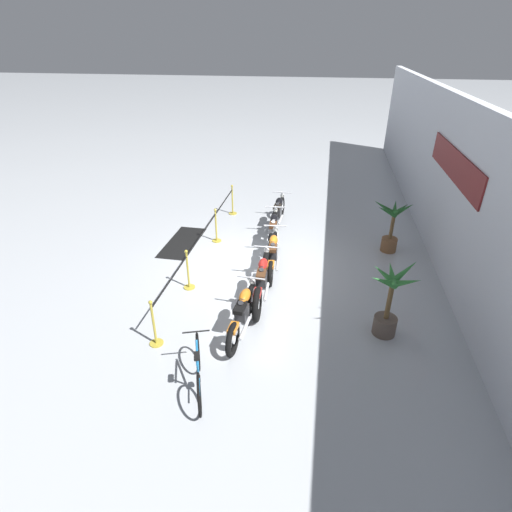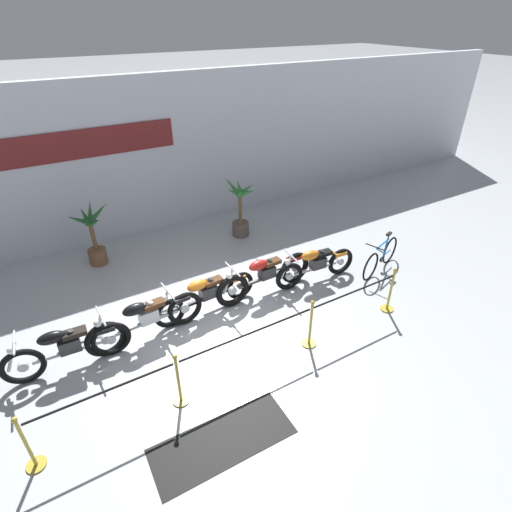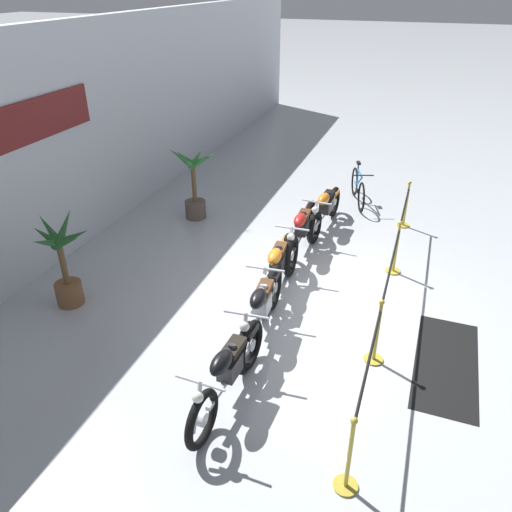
{
  "view_description": "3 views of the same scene",
  "coord_description": "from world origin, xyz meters",
  "px_view_note": "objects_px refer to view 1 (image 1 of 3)",
  "views": [
    {
      "loc": [
        9.19,
        1.88,
        5.43
      ],
      "look_at": [
        0.31,
        0.32,
        0.49
      ],
      "focal_mm": 28.0,
      "sensor_mm": 36.0,
      "label": 1
    },
    {
      "loc": [
        -2.44,
        -5.57,
        5.52
      ],
      "look_at": [
        1.25,
        0.75,
        1.0
      ],
      "focal_mm": 28.0,
      "sensor_mm": 36.0,
      "label": 2
    },
    {
      "loc": [
        -7.12,
        -1.43,
        4.88
      ],
      "look_at": [
        0.31,
        1.2,
        0.42
      ],
      "focal_mm": 35.0,
      "sensor_mm": 36.0,
      "label": 3
    }
  ],
  "objects_px": {
    "stanchion_far_left": "(216,220)",
    "stanchion_mid_right": "(188,275)",
    "motorcycle_black_1": "(273,231)",
    "stanchion_far_right": "(155,330)",
    "potted_palm_left_of_row": "(392,226)",
    "floor_banner": "(182,242)",
    "potted_palm_right_of_row": "(389,303)",
    "stanchion_mid_left": "(216,230)",
    "motorcycle_orange_4": "(243,313)",
    "motorcycle_black_0": "(278,212)",
    "bicycle": "(198,371)",
    "motorcycle_orange_2": "(273,253)",
    "motorcycle_red_3": "(262,280)"
  },
  "relations": [
    {
      "from": "stanchion_mid_left",
      "to": "stanchion_far_right",
      "type": "xyz_separation_m",
      "value": [
        4.71,
        0.0,
        0.0
      ]
    },
    {
      "from": "bicycle",
      "to": "potted_palm_right_of_row",
      "type": "distance_m",
      "value": 3.96
    },
    {
      "from": "motorcycle_orange_2",
      "to": "motorcycle_orange_4",
      "type": "distance_m",
      "value": 2.69
    },
    {
      "from": "motorcycle_orange_4",
      "to": "stanchion_far_left",
      "type": "xyz_separation_m",
      "value": [
        -3.98,
        -1.64,
        0.23
      ]
    },
    {
      "from": "motorcycle_orange_2",
      "to": "floor_banner",
      "type": "relative_size",
      "value": 1.09
    },
    {
      "from": "bicycle",
      "to": "stanchion_far_left",
      "type": "xyz_separation_m",
      "value": [
        -5.64,
        -1.2,
        0.31
      ]
    },
    {
      "from": "bicycle",
      "to": "potted_palm_right_of_row",
      "type": "bearing_deg",
      "value": 121.78
    },
    {
      "from": "stanchion_mid_right",
      "to": "floor_banner",
      "type": "height_order",
      "value": "stanchion_mid_right"
    },
    {
      "from": "motorcycle_red_3",
      "to": "potted_palm_left_of_row",
      "type": "relative_size",
      "value": 1.54
    },
    {
      "from": "motorcycle_black_1",
      "to": "bicycle",
      "type": "xyz_separation_m",
      "value": [
        5.66,
        -0.53,
        -0.1
      ]
    },
    {
      "from": "motorcycle_orange_4",
      "to": "floor_banner",
      "type": "relative_size",
      "value": 0.99
    },
    {
      "from": "bicycle",
      "to": "potted_palm_left_of_row",
      "type": "distance_m",
      "value": 7.07
    },
    {
      "from": "motorcycle_orange_2",
      "to": "motorcycle_red_3",
      "type": "distance_m",
      "value": 1.41
    },
    {
      "from": "floor_banner",
      "to": "motorcycle_orange_2",
      "type": "bearing_deg",
      "value": 71.03
    },
    {
      "from": "stanchion_far_left",
      "to": "floor_banner",
      "type": "bearing_deg",
      "value": -76.02
    },
    {
      "from": "motorcycle_orange_4",
      "to": "stanchion_mid_right",
      "type": "relative_size",
      "value": 2.01
    },
    {
      "from": "motorcycle_red_3",
      "to": "stanchion_far_left",
      "type": "xyz_separation_m",
      "value": [
        -2.71,
        -1.84,
        0.21
      ]
    },
    {
      "from": "potted_palm_right_of_row",
      "to": "stanchion_far_right",
      "type": "bearing_deg",
      "value": -76.05
    },
    {
      "from": "motorcycle_black_1",
      "to": "potted_palm_left_of_row",
      "type": "relative_size",
      "value": 1.46
    },
    {
      "from": "potted_palm_left_of_row",
      "to": "stanchion_mid_right",
      "type": "xyz_separation_m",
      "value": [
        2.87,
        -5.05,
        -0.43
      ]
    },
    {
      "from": "stanchion_far_right",
      "to": "floor_banner",
      "type": "xyz_separation_m",
      "value": [
        -4.44,
        -1.0,
        -0.35
      ]
    },
    {
      "from": "stanchion_far_right",
      "to": "floor_banner",
      "type": "relative_size",
      "value": 0.49
    },
    {
      "from": "motorcycle_orange_2",
      "to": "potted_palm_right_of_row",
      "type": "relative_size",
      "value": 1.36
    },
    {
      "from": "motorcycle_orange_2",
      "to": "floor_banner",
      "type": "distance_m",
      "value": 3.12
    },
    {
      "from": "motorcycle_black_1",
      "to": "floor_banner",
      "type": "distance_m",
      "value": 2.79
    },
    {
      "from": "bicycle",
      "to": "motorcycle_red_3",
      "type": "bearing_deg",
      "value": 167.69
    },
    {
      "from": "motorcycle_black_0",
      "to": "stanchion_mid_right",
      "type": "height_order",
      "value": "stanchion_mid_right"
    },
    {
      "from": "potted_palm_right_of_row",
      "to": "floor_banner",
      "type": "distance_m",
      "value": 6.51
    },
    {
      "from": "bicycle",
      "to": "potted_palm_left_of_row",
      "type": "bearing_deg",
      "value": 146.94
    },
    {
      "from": "motorcycle_black_0",
      "to": "motorcycle_black_1",
      "type": "distance_m",
      "value": 1.43
    },
    {
      "from": "motorcycle_orange_2",
      "to": "motorcycle_red_3",
      "type": "bearing_deg",
      "value": -2.59
    },
    {
      "from": "motorcycle_orange_4",
      "to": "stanchion_far_left",
      "type": "distance_m",
      "value": 4.31
    },
    {
      "from": "bicycle",
      "to": "potted_palm_right_of_row",
      "type": "relative_size",
      "value": 0.96
    },
    {
      "from": "motorcycle_black_0",
      "to": "stanchion_mid_left",
      "type": "height_order",
      "value": "stanchion_mid_left"
    },
    {
      "from": "motorcycle_black_1",
      "to": "bicycle",
      "type": "distance_m",
      "value": 5.69
    },
    {
      "from": "motorcycle_black_0",
      "to": "stanchion_far_left",
      "type": "distance_m",
      "value": 2.23
    },
    {
      "from": "motorcycle_orange_2",
      "to": "potted_palm_right_of_row",
      "type": "xyz_separation_m",
      "value": [
        2.26,
        2.65,
        0.32
      ]
    },
    {
      "from": "potted_palm_right_of_row",
      "to": "stanchion_far_left",
      "type": "height_order",
      "value": "potted_palm_right_of_row"
    },
    {
      "from": "potted_palm_right_of_row",
      "to": "stanchion_mid_left",
      "type": "relative_size",
      "value": 1.63
    },
    {
      "from": "stanchion_far_left",
      "to": "stanchion_mid_right",
      "type": "distance_m",
      "value": 2.62
    },
    {
      "from": "potted_palm_right_of_row",
      "to": "bicycle",
      "type": "bearing_deg",
      "value": -58.22
    },
    {
      "from": "potted_palm_left_of_row",
      "to": "floor_banner",
      "type": "bearing_deg",
      "value": -85.07
    },
    {
      "from": "motorcycle_black_1",
      "to": "motorcycle_orange_4",
      "type": "distance_m",
      "value": 4.0
    },
    {
      "from": "motorcycle_red_3",
      "to": "potted_palm_right_of_row",
      "type": "xyz_separation_m",
      "value": [
        0.85,
        2.71,
        0.29
      ]
    },
    {
      "from": "motorcycle_orange_4",
      "to": "motorcycle_black_0",
      "type": "bearing_deg",
      "value": 179.56
    },
    {
      "from": "potted_palm_left_of_row",
      "to": "motorcycle_black_0",
      "type": "bearing_deg",
      "value": -109.29
    },
    {
      "from": "potted_palm_left_of_row",
      "to": "floor_banner",
      "type": "distance_m",
      "value": 6.12
    },
    {
      "from": "potted_palm_left_of_row",
      "to": "potted_palm_right_of_row",
      "type": "height_order",
      "value": "potted_palm_right_of_row"
    },
    {
      "from": "motorcycle_black_1",
      "to": "stanchion_far_right",
      "type": "height_order",
      "value": "stanchion_far_right"
    },
    {
      "from": "motorcycle_black_0",
      "to": "motorcycle_black_1",
      "type": "bearing_deg",
      "value": 1.85
    }
  ]
}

